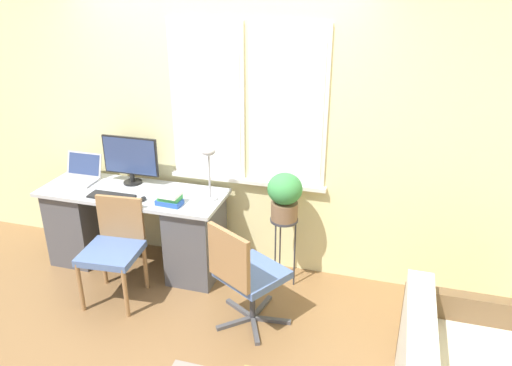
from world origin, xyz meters
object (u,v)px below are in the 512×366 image
at_px(desk_lamp, 209,160).
at_px(office_chair_swivel, 245,273).
at_px(keyboard, 112,196).
at_px(mouse, 143,199).
at_px(monitor, 130,158).
at_px(plant_stand, 284,228).
at_px(potted_plant, 285,195).
at_px(book_stack, 170,199).
at_px(laptop, 79,175).
at_px(desk_chair_wooden, 114,246).

height_order(desk_lamp, office_chair_swivel, desk_lamp).
bearing_deg(keyboard, mouse, 2.95).
bearing_deg(monitor, desk_lamp, -8.53).
bearing_deg(plant_stand, potted_plant, 0.00).
height_order(book_stack, office_chair_swivel, office_chair_swivel).
height_order(mouse, plant_stand, mouse).
distance_m(monitor, keyboard, 0.40).
bearing_deg(monitor, book_stack, -31.39).
bearing_deg(monitor, laptop, -171.81).
bearing_deg(office_chair_swivel, desk_lamp, -19.36).
height_order(laptop, keyboard, laptop).
bearing_deg(monitor, mouse, -49.27).
xyz_separation_m(monitor, desk_lamp, (0.80, -0.12, 0.11)).
xyz_separation_m(keyboard, office_chair_swivel, (1.31, -0.37, -0.30)).
height_order(desk_chair_wooden, potted_plant, potted_plant).
height_order(laptop, monitor, monitor).
bearing_deg(laptop, mouse, -17.26).
xyz_separation_m(monitor, potted_plant, (1.43, -0.09, -0.13)).
height_order(plant_stand, potted_plant, potted_plant).
relative_size(laptop, keyboard, 0.88).
bearing_deg(plant_stand, laptop, 179.58).
relative_size(monitor, plant_stand, 0.83).
distance_m(monitor, office_chair_swivel, 1.55).
height_order(keyboard, potted_plant, potted_plant).
distance_m(desk_lamp, desk_chair_wooden, 1.04).
distance_m(monitor, desk_chair_wooden, 0.83).
xyz_separation_m(desk_lamp, desk_chair_wooden, (-0.65, -0.51, -0.63)).
relative_size(keyboard, desk_lamp, 0.86).
xyz_separation_m(mouse, desk_lamp, (0.53, 0.19, 0.33)).
relative_size(monitor, potted_plant, 1.31).
bearing_deg(mouse, book_stack, -0.88).
bearing_deg(mouse, laptop, 162.74).
xyz_separation_m(laptop, plant_stand, (1.94, -0.01, -0.25)).
bearing_deg(potted_plant, desk_lamp, -177.05).
distance_m(book_stack, potted_plant, 0.94).
bearing_deg(mouse, potted_plant, 10.98).
relative_size(monitor, office_chair_swivel, 0.60).
xyz_separation_m(mouse, potted_plant, (1.16, 0.23, 0.09)).
bearing_deg(book_stack, desk_chair_wooden, -139.53).
height_order(keyboard, plant_stand, keyboard).
xyz_separation_m(keyboard, desk_lamp, (0.82, 0.21, 0.34)).
bearing_deg(plant_stand, office_chair_swivel, -103.64).
bearing_deg(keyboard, potted_plant, 9.40).
relative_size(laptop, monitor, 0.67).
relative_size(mouse, office_chair_swivel, 0.08).
distance_m(mouse, desk_chair_wooden, 0.45).
bearing_deg(plant_stand, keyboard, -170.60).
bearing_deg(potted_plant, keyboard, -170.60).
distance_m(laptop, desk_lamp, 1.33).
xyz_separation_m(mouse, office_chair_swivel, (1.02, -0.38, -0.31)).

